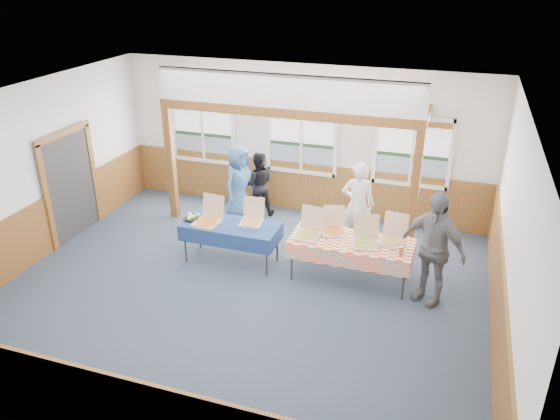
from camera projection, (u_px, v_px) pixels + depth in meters
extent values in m
plane|color=#283642|center=(242.00, 291.00, 9.20)|extent=(8.00, 8.00, 0.00)
plane|color=white|center=(236.00, 103.00, 7.86)|extent=(8.00, 8.00, 0.00)
plane|color=silver|center=(302.00, 140.00, 11.55)|extent=(8.00, 0.00, 8.00)
plane|color=silver|center=(107.00, 338.00, 5.52)|extent=(8.00, 0.00, 8.00)
plane|color=silver|center=(31.00, 175.00, 9.69)|extent=(0.00, 8.00, 8.00)
plane|color=silver|center=(513.00, 243.00, 7.38)|extent=(0.00, 8.00, 8.00)
cube|color=brown|center=(301.00, 187.00, 11.97)|extent=(7.98, 0.05, 1.10)
cube|color=brown|center=(121.00, 414.00, 5.98)|extent=(7.98, 0.05, 1.10)
cube|color=brown|center=(43.00, 228.00, 10.12)|extent=(0.05, 6.98, 1.10)
cube|color=brown|center=(498.00, 307.00, 7.83)|extent=(0.05, 6.98, 1.10)
cube|color=#2D2D2D|center=(70.00, 186.00, 10.68)|extent=(0.06, 1.30, 2.10)
cube|color=white|center=(204.00, 160.00, 12.45)|extent=(1.52, 0.05, 0.08)
cube|color=white|center=(201.00, 100.00, 11.87)|extent=(1.52, 0.05, 0.08)
cube|color=white|center=(173.00, 128.00, 12.37)|extent=(0.08, 0.05, 1.46)
cube|color=white|center=(233.00, 134.00, 11.95)|extent=(0.08, 0.05, 1.46)
cube|color=white|center=(203.00, 131.00, 12.16)|extent=(0.05, 0.05, 1.30)
cube|color=gray|center=(204.00, 147.00, 12.36)|extent=(1.40, 0.02, 0.52)
cube|color=#1E3D20|center=(204.00, 135.00, 12.23)|extent=(1.40, 0.02, 0.08)
cube|color=white|center=(203.00, 118.00, 12.07)|extent=(1.40, 0.02, 0.70)
cube|color=brown|center=(201.00, 105.00, 11.89)|extent=(1.40, 0.07, 0.10)
cube|color=white|center=(301.00, 172.00, 11.79)|extent=(1.52, 0.05, 0.08)
cube|color=white|center=(302.00, 109.00, 11.21)|extent=(1.52, 0.05, 0.08)
cube|color=white|center=(268.00, 138.00, 11.71)|extent=(0.08, 0.05, 1.46)
cube|color=white|center=(336.00, 144.00, 11.28)|extent=(0.08, 0.05, 1.46)
cube|color=white|center=(301.00, 141.00, 11.50)|extent=(0.05, 0.05, 1.30)
cube|color=gray|center=(302.00, 158.00, 11.69)|extent=(1.40, 0.02, 0.52)
cube|color=#1E3D20|center=(302.00, 145.00, 11.57)|extent=(1.40, 0.02, 0.08)
cube|color=white|center=(302.00, 127.00, 11.41)|extent=(1.40, 0.02, 0.70)
cube|color=brown|center=(302.00, 114.00, 11.23)|extent=(1.40, 0.07, 0.10)
cube|color=white|center=(409.00, 184.00, 11.12)|extent=(1.52, 0.05, 0.08)
cube|color=white|center=(416.00, 118.00, 10.54)|extent=(1.52, 0.05, 0.08)
cube|color=white|center=(375.00, 148.00, 11.05)|extent=(0.08, 0.05, 1.46)
cube|color=white|center=(451.00, 156.00, 10.62)|extent=(0.08, 0.05, 1.46)
cube|color=white|center=(412.00, 152.00, 10.83)|extent=(0.05, 0.05, 1.30)
cube|color=gray|center=(411.00, 170.00, 11.03)|extent=(1.40, 0.02, 0.52)
cube|color=#1E3D20|center=(412.00, 156.00, 10.91)|extent=(1.40, 0.02, 0.08)
cube|color=white|center=(414.00, 137.00, 10.74)|extent=(1.40, 0.02, 0.70)
cube|color=brown|center=(415.00, 124.00, 10.57)|extent=(1.40, 0.07, 0.10)
cube|color=#5A3C14|center=(171.00, 164.00, 11.40)|extent=(0.15, 0.15, 2.40)
cube|color=#5A3C14|center=(414.00, 193.00, 9.96)|extent=(0.15, 0.15, 2.40)
cube|color=#5A3C14|center=(285.00, 113.00, 10.14)|extent=(5.15, 0.18, 0.18)
cylinder|color=#2D2D2D|center=(185.00, 244.00, 9.93)|extent=(0.04, 0.04, 0.73)
cylinder|color=#2D2D2D|center=(200.00, 230.00, 10.44)|extent=(0.04, 0.04, 0.73)
cylinder|color=#2D2D2D|center=(266.00, 258.00, 9.48)|extent=(0.04, 0.04, 0.73)
cylinder|color=#2D2D2D|center=(277.00, 243.00, 9.99)|extent=(0.04, 0.04, 0.73)
cube|color=#2D2D2D|center=(231.00, 225.00, 9.81)|extent=(1.83, 1.25, 0.03)
cube|color=navy|center=(231.00, 224.00, 9.80)|extent=(1.91, 1.33, 0.01)
cube|color=navy|center=(222.00, 241.00, 9.53)|extent=(1.65, 0.62, 0.28)
cube|color=navy|center=(239.00, 223.00, 10.19)|extent=(1.65, 0.62, 0.28)
cylinder|color=#2D2D2D|center=(292.00, 262.00, 9.36)|extent=(0.04, 0.04, 0.73)
cylinder|color=#2D2D2D|center=(303.00, 243.00, 9.98)|extent=(0.04, 0.04, 0.73)
cylinder|color=#2D2D2D|center=(404.00, 280.00, 8.81)|extent=(0.04, 0.04, 0.73)
cylinder|color=#2D2D2D|center=(409.00, 259.00, 9.43)|extent=(0.04, 0.04, 0.73)
cube|color=#2D2D2D|center=(352.00, 242.00, 9.24)|extent=(2.16, 1.30, 0.03)
cube|color=red|center=(352.00, 241.00, 9.23)|extent=(2.23, 1.37, 0.01)
cube|color=red|center=(346.00, 261.00, 8.91)|extent=(2.02, 0.50, 0.28)
cube|color=red|center=(356.00, 236.00, 9.68)|extent=(2.02, 0.50, 0.28)
cube|color=#D5AE8E|center=(207.00, 223.00, 9.77)|extent=(0.47, 0.47, 0.05)
cylinder|color=orange|center=(207.00, 222.00, 9.76)|extent=(0.41, 0.41, 0.01)
cube|color=#D5AE8E|center=(213.00, 206.00, 9.89)|extent=(0.44, 0.14, 0.42)
cube|color=#D5AE8E|center=(251.00, 223.00, 9.79)|extent=(0.42, 0.42, 0.04)
cylinder|color=#DAB565|center=(251.00, 222.00, 9.78)|extent=(0.37, 0.37, 0.01)
cube|color=#D5AE8E|center=(254.00, 207.00, 9.91)|extent=(0.39, 0.13, 0.38)
cube|color=#D5AE8E|center=(307.00, 236.00, 9.32)|extent=(0.47, 0.47, 0.05)
cylinder|color=gold|center=(307.00, 235.00, 9.31)|extent=(0.41, 0.41, 0.01)
cube|color=#D5AE8E|center=(313.00, 218.00, 9.43)|extent=(0.43, 0.15, 0.42)
cube|color=#D5AE8E|center=(334.00, 232.00, 9.45)|extent=(0.47, 0.47, 0.04)
cylinder|color=orange|center=(334.00, 231.00, 9.44)|extent=(0.41, 0.41, 0.01)
cube|color=#D5AE8E|center=(334.00, 216.00, 9.58)|extent=(0.39, 0.19, 0.38)
cube|color=#D5AE8E|center=(365.00, 245.00, 9.05)|extent=(0.47, 0.47, 0.05)
cylinder|color=gold|center=(365.00, 243.00, 9.03)|extent=(0.41, 0.41, 0.01)
cube|color=#D5AE8E|center=(367.00, 226.00, 9.18)|extent=(0.43, 0.16, 0.41)
cube|color=#D5AE8E|center=(391.00, 242.00, 9.12)|extent=(0.46, 0.46, 0.05)
cylinder|color=#DAB565|center=(391.00, 241.00, 9.11)|extent=(0.40, 0.40, 0.01)
cube|color=#D5AE8E|center=(396.00, 224.00, 9.23)|extent=(0.42, 0.15, 0.41)
cylinder|color=black|center=(193.00, 218.00, 10.01)|extent=(0.37, 0.37, 0.03)
cylinder|color=silver|center=(193.00, 216.00, 10.00)|extent=(0.08, 0.08, 0.04)
sphere|color=#316426|center=(198.00, 217.00, 9.96)|extent=(0.08, 0.08, 0.08)
sphere|color=silver|center=(198.00, 215.00, 10.04)|extent=(0.08, 0.08, 0.08)
sphere|color=#316426|center=(194.00, 214.00, 10.09)|extent=(0.08, 0.08, 0.08)
sphere|color=silver|center=(189.00, 215.00, 10.06)|extent=(0.08, 0.08, 0.08)
sphere|color=#316426|center=(187.00, 217.00, 9.98)|extent=(0.08, 0.08, 0.08)
sphere|color=silver|center=(189.00, 218.00, 9.91)|extent=(0.08, 0.08, 0.08)
sphere|color=#316426|center=(194.00, 218.00, 9.91)|extent=(0.08, 0.08, 0.08)
cylinder|color=#9C691A|center=(401.00, 251.00, 8.74)|extent=(0.07, 0.07, 0.15)
imported|color=silver|center=(358.00, 205.00, 10.31)|extent=(0.69, 0.52, 1.72)
imported|color=black|center=(258.00, 184.00, 11.69)|extent=(0.84, 0.76, 1.41)
imported|color=#3E669B|center=(239.00, 183.00, 11.47)|extent=(0.73, 0.91, 1.61)
imported|color=slate|center=(433.00, 248.00, 8.59)|extent=(1.20, 0.95, 1.91)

